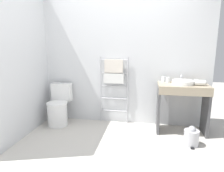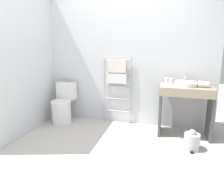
{
  "view_description": "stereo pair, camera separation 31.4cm",
  "coord_description": "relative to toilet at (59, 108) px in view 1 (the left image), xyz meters",
  "views": [
    {
      "loc": [
        0.46,
        -2.32,
        1.48
      ],
      "look_at": [
        -0.07,
        0.72,
        0.83
      ],
      "focal_mm": 32.0,
      "sensor_mm": 36.0,
      "label": 1
    },
    {
      "loc": [
        0.77,
        -2.25,
        1.48
      ],
      "look_at": [
        -0.07,
        0.72,
        0.83
      ],
      "focal_mm": 32.0,
      "sensor_mm": 36.0,
      "label": 2
    }
  ],
  "objects": [
    {
      "name": "towel_radiator",
      "position": [
        1.0,
        0.26,
        0.58
      ],
      "size": [
        0.54,
        0.06,
        1.25
      ],
      "color": "silver",
      "rests_on": "ground_plane"
    },
    {
      "name": "faucet",
      "position": [
        2.19,
        0.23,
        0.61
      ],
      "size": [
        0.02,
        0.1,
        0.13
      ],
      "color": "silver",
      "rests_on": "vanity_counter"
    },
    {
      "name": "wall_back",
      "position": [
        1.14,
        0.37,
        0.95
      ],
      "size": [
        3.18,
        0.12,
        2.51
      ],
      "primitive_type": "cube",
      "color": "silver",
      "rests_on": "ground_plane"
    },
    {
      "name": "trash_bin",
      "position": [
        2.29,
        -0.41,
        -0.18
      ],
      "size": [
        0.22,
        0.25,
        0.3
      ],
      "color": "#B7B7BC",
      "rests_on": "ground_plane"
    },
    {
      "name": "cup_near_edge",
      "position": [
        1.96,
        0.16,
        0.57
      ],
      "size": [
        0.07,
        0.07,
        0.09
      ],
      "color": "white",
      "rests_on": "vanity_counter"
    },
    {
      "name": "ground_plane",
      "position": [
        1.14,
        -1.01,
        -0.31
      ],
      "size": [
        12.0,
        12.0,
        0.0
      ],
      "primitive_type": "plane",
      "color": "beige"
    },
    {
      "name": "cup_near_wall",
      "position": [
        1.89,
        0.21,
        0.57
      ],
      "size": [
        0.07,
        0.07,
        0.09
      ],
      "color": "white",
      "rests_on": "vanity_counter"
    },
    {
      "name": "sink_basin",
      "position": [
        2.19,
        0.04,
        0.56
      ],
      "size": [
        0.35,
        0.35,
        0.07
      ],
      "color": "white",
      "rests_on": "vanity_counter"
    },
    {
      "name": "wall_side",
      "position": [
        -0.39,
        -0.35,
        0.95
      ],
      "size": [
        0.12,
        1.96,
        2.51
      ],
      "primitive_type": "cube",
      "color": "silver",
      "rests_on": "ground_plane"
    },
    {
      "name": "vanity_counter",
      "position": [
        2.2,
        0.03,
        0.24
      ],
      "size": [
        0.81,
        0.48,
        0.83
      ],
      "color": "gray",
      "rests_on": "ground_plane"
    },
    {
      "name": "toilet",
      "position": [
        0.0,
        0.0,
        0.0
      ],
      "size": [
        0.37,
        0.5,
        0.76
      ],
      "color": "white",
      "rests_on": "ground_plane"
    },
    {
      "name": "hair_dryer",
      "position": [
        2.45,
        0.0,
        0.57
      ],
      "size": [
        0.21,
        0.18,
        0.09
      ],
      "color": "white",
      "rests_on": "vanity_counter"
    }
  ]
}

